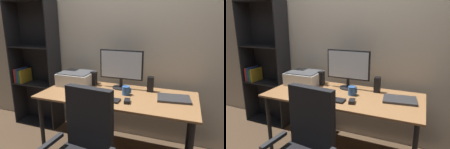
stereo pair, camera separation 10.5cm
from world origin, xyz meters
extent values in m
cube|color=beige|center=(0.00, 0.54, 1.30)|extent=(6.40, 0.10, 2.60)
cube|color=olive|center=(0.00, 0.00, 0.73)|extent=(1.65, 0.74, 0.02)
cylinder|color=black|center=(-0.77, -0.31, 0.36)|extent=(0.04, 0.04, 0.72)
cylinder|color=black|center=(-0.77, 0.31, 0.36)|extent=(0.04, 0.04, 0.72)
cylinder|color=black|center=(0.77, 0.31, 0.36)|extent=(0.04, 0.04, 0.72)
cylinder|color=black|center=(-0.03, 0.23, 0.75)|extent=(0.20, 0.20, 0.01)
cylinder|color=black|center=(-0.03, 0.23, 0.80)|extent=(0.04, 0.04, 0.10)
cube|color=black|center=(-0.03, 0.23, 1.02)|extent=(0.51, 0.03, 0.34)
cube|color=silver|center=(-0.03, 0.21, 1.02)|extent=(0.48, 0.01, 0.31)
cube|color=black|center=(-0.05, -0.19, 0.75)|extent=(0.29, 0.11, 0.02)
cube|color=black|center=(0.17, -0.18, 0.76)|extent=(0.07, 0.11, 0.03)
cylinder|color=#285193|center=(0.09, 0.03, 0.79)|extent=(0.08, 0.08, 0.09)
cube|color=#285193|center=(0.14, 0.03, 0.79)|extent=(0.02, 0.01, 0.05)
cube|color=#2D2D30|center=(0.58, 0.06, 0.75)|extent=(0.35, 0.27, 0.02)
cube|color=black|center=(-0.37, 0.22, 0.82)|extent=(0.06, 0.07, 0.17)
cube|color=black|center=(0.32, 0.22, 0.82)|extent=(0.06, 0.07, 0.17)
cube|color=silver|center=(-0.58, 0.17, 0.81)|extent=(0.40, 0.34, 0.15)
cube|color=#424244|center=(-0.58, 0.17, 0.90)|extent=(0.37, 0.31, 0.01)
cube|color=black|center=(-0.02, -0.62, 0.75)|extent=(0.40, 0.11, 0.52)
cube|color=#232326|center=(-0.28, -0.79, 0.58)|extent=(0.06, 0.26, 0.03)
cube|color=black|center=(-1.68, 0.33, 0.89)|extent=(0.02, 0.28, 1.78)
cube|color=black|center=(-1.01, 0.33, 0.89)|extent=(0.02, 0.28, 1.78)
cube|color=black|center=(-1.35, 0.46, 0.89)|extent=(0.69, 0.01, 1.78)
cube|color=black|center=(-1.35, 0.33, 0.01)|extent=(0.65, 0.26, 0.02)
cube|color=black|center=(-1.35, 0.33, 0.62)|extent=(0.65, 0.26, 0.02)
cube|color=black|center=(-1.35, 0.33, 1.16)|extent=(0.65, 0.26, 0.02)
cube|color=black|center=(-1.35, 0.33, 1.77)|extent=(0.65, 0.26, 0.02)
cube|color=#B22D28|center=(-1.63, 0.32, 0.73)|extent=(0.03, 0.22, 0.20)
cube|color=#28478C|center=(-1.59, 0.32, 0.74)|extent=(0.03, 0.22, 0.21)
cube|color=#337242|center=(-1.55, 0.32, 0.72)|extent=(0.03, 0.22, 0.18)
cube|color=gold|center=(-1.52, 0.32, 0.73)|extent=(0.02, 0.22, 0.20)
camera|label=1|loc=(0.66, -1.94, 1.50)|focal=32.44mm
camera|label=2|loc=(0.75, -1.90, 1.50)|focal=32.44mm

